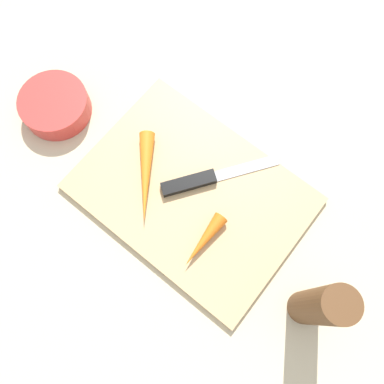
{
  "coord_description": "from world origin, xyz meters",
  "views": [
    {
      "loc": [
        0.12,
        -0.15,
        0.63
      ],
      "look_at": [
        0.0,
        0.0,
        0.01
      ],
      "focal_mm": 37.01,
      "sensor_mm": 36.0,
      "label": 1
    }
  ],
  "objects_px": {
    "carrot_long": "(146,176)",
    "knife": "(197,181)",
    "small_bowl": "(55,106)",
    "pepper_grinder": "(320,306)",
    "carrot_short": "(204,241)",
    "cutting_board": "(192,193)"
  },
  "relations": [
    {
      "from": "knife",
      "to": "carrot_long",
      "type": "distance_m",
      "value": 0.08
    },
    {
      "from": "carrot_short",
      "to": "small_bowl",
      "type": "bearing_deg",
      "value": -96.2
    },
    {
      "from": "cutting_board",
      "to": "knife",
      "type": "xyz_separation_m",
      "value": [
        -0.0,
        0.02,
        0.01
      ]
    },
    {
      "from": "knife",
      "to": "cutting_board",
      "type": "bearing_deg",
      "value": -129.57
    },
    {
      "from": "carrot_short",
      "to": "small_bowl",
      "type": "xyz_separation_m",
      "value": [
        -0.35,
        0.03,
        -0.0
      ]
    },
    {
      "from": "pepper_grinder",
      "to": "carrot_short",
      "type": "bearing_deg",
      "value": -174.32
    },
    {
      "from": "carrot_long",
      "to": "carrot_short",
      "type": "bearing_deg",
      "value": 41.44
    },
    {
      "from": "cutting_board",
      "to": "carrot_long",
      "type": "distance_m",
      "value": 0.08
    },
    {
      "from": "knife",
      "to": "small_bowl",
      "type": "height_order",
      "value": "small_bowl"
    },
    {
      "from": "small_bowl",
      "to": "pepper_grinder",
      "type": "relative_size",
      "value": 0.71
    },
    {
      "from": "cutting_board",
      "to": "carrot_short",
      "type": "xyz_separation_m",
      "value": [
        0.07,
        -0.05,
        0.02
      ]
    },
    {
      "from": "cutting_board",
      "to": "carrot_long",
      "type": "bearing_deg",
      "value": -157.77
    },
    {
      "from": "carrot_short",
      "to": "carrot_long",
      "type": "distance_m",
      "value": 0.14
    },
    {
      "from": "knife",
      "to": "carrot_long",
      "type": "relative_size",
      "value": 1.16
    },
    {
      "from": "small_bowl",
      "to": "knife",
      "type": "bearing_deg",
      "value": 9.27
    },
    {
      "from": "carrot_long",
      "to": "knife",
      "type": "bearing_deg",
      "value": 86.32
    },
    {
      "from": "carrot_short",
      "to": "carrot_long",
      "type": "relative_size",
      "value": 0.62
    },
    {
      "from": "cutting_board",
      "to": "carrot_short",
      "type": "bearing_deg",
      "value": -39.07
    },
    {
      "from": "small_bowl",
      "to": "pepper_grinder",
      "type": "bearing_deg",
      "value": -0.89
    },
    {
      "from": "knife",
      "to": "pepper_grinder",
      "type": "bearing_deg",
      "value": -66.97
    },
    {
      "from": "cutting_board",
      "to": "pepper_grinder",
      "type": "distance_m",
      "value": 0.26
    },
    {
      "from": "carrot_short",
      "to": "pepper_grinder",
      "type": "height_order",
      "value": "pepper_grinder"
    }
  ]
}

